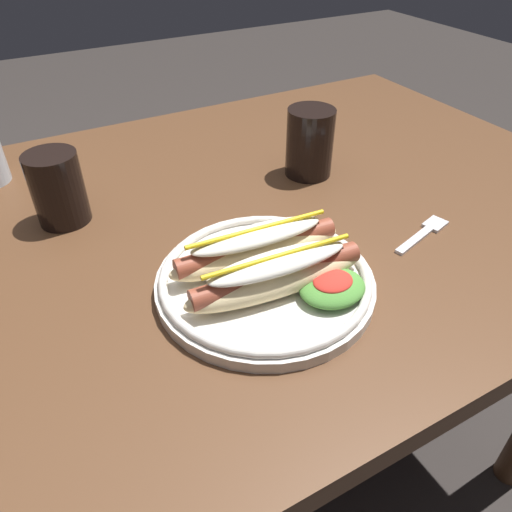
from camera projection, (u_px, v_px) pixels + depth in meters
The scene contains 6 objects.
ground_plane at pixel (225, 469), 1.21m from camera, with size 8.00×8.00×0.00m, color #2D2826.
dining_table at pixel (210, 267), 0.81m from camera, with size 1.39×0.87×0.74m.
hot_dog_plate at pixel (270, 272), 0.61m from camera, with size 0.28×0.28×0.08m.
fork at pixel (424, 232), 0.72m from camera, with size 0.12×0.05×0.00m.
soda_cup at pixel (310, 143), 0.84m from camera, with size 0.08×0.08×0.12m, color black.
extra_cup at pixel (58, 189), 0.72m from camera, with size 0.08×0.08×0.11m, color black.
Camera 1 is at (-0.24, -0.59, 1.16)m, focal length 34.15 mm.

